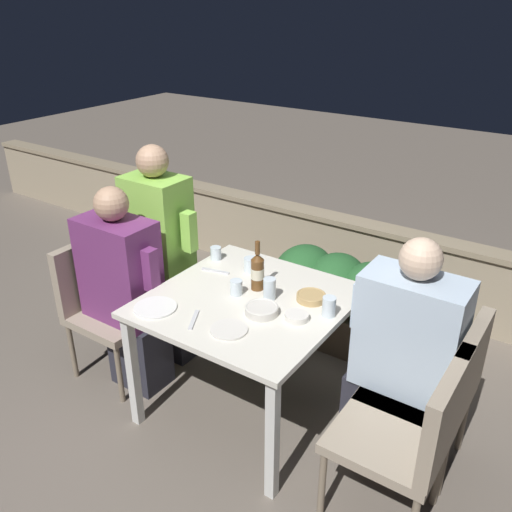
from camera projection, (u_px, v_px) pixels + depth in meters
name	position (u px, v px, depth m)	size (l,w,h in m)	color
ground_plane	(249.00, 406.00, 3.13)	(16.00, 16.00, 0.00)	#665B51
parapet_wall	(365.00, 259.00, 4.17)	(9.00, 0.18, 0.61)	gray
dining_table	(248.00, 313.00, 2.86)	(0.98, 0.99, 0.71)	silver
planter_hedge	(335.00, 294.00, 3.59)	(0.87, 0.47, 0.63)	brown
chair_left_near	(104.00, 296.00, 3.26)	(0.48, 0.47, 0.85)	gray
person_purple_stripe	(126.00, 290.00, 3.11)	(0.51, 0.26, 1.23)	#282833
chair_left_far	(143.00, 273.00, 3.53)	(0.48, 0.47, 0.85)	gray
person_green_blouse	(163.00, 254.00, 3.35)	(0.47, 0.26, 1.38)	#282833
chair_right_near	(414.00, 430.00, 2.26)	(0.48, 0.47, 0.85)	gray
chair_right_far	(439.00, 385.00, 2.52)	(0.48, 0.47, 0.85)	gray
person_blue_shirt	(400.00, 354.00, 2.58)	(0.52, 0.26, 1.21)	#282833
beer_bottle	(257.00, 271.00, 2.87)	(0.07, 0.07, 0.28)	brown
plate_0	(229.00, 330.00, 2.55)	(0.18, 0.18, 0.01)	silver
plate_1	(155.00, 308.00, 2.73)	(0.22, 0.22, 0.01)	white
bowl_0	(262.00, 309.00, 2.68)	(0.17, 0.17, 0.04)	beige
bowl_1	(297.00, 316.00, 2.64)	(0.12, 0.12, 0.03)	silver
bowl_2	(311.00, 297.00, 2.80)	(0.15, 0.15, 0.04)	tan
glass_cup_0	(251.00, 265.00, 3.09)	(0.08, 0.08, 0.08)	silver
glass_cup_1	(329.00, 307.00, 2.65)	(0.07, 0.07, 0.10)	silver
glass_cup_2	(270.00, 289.00, 2.80)	(0.06, 0.06, 0.12)	silver
glass_cup_3	(216.00, 253.00, 3.23)	(0.07, 0.07, 0.08)	silver
glass_cup_4	(236.00, 287.00, 2.85)	(0.06, 0.06, 0.08)	silver
fork_0	(194.00, 320.00, 2.63)	(0.10, 0.16, 0.01)	silver
fork_1	(215.00, 271.00, 3.10)	(0.17, 0.06, 0.01)	silver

